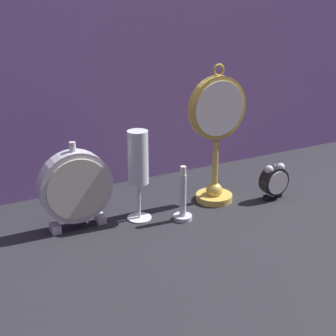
{
  "coord_description": "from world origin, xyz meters",
  "views": [
    {
      "loc": [
        -0.46,
        -0.79,
        0.49
      ],
      "look_at": [
        0.0,
        0.08,
        0.12
      ],
      "focal_mm": 50.0,
      "sensor_mm": 36.0,
      "label": 1
    }
  ],
  "objects": [
    {
      "name": "brass_candlestick",
      "position": [
        0.02,
        0.05,
        0.04
      ],
      "size": [
        0.04,
        0.04,
        0.13
      ],
      "color": "silver",
      "rests_on": "ground_plane"
    },
    {
      "name": "alarm_clock_twin_bell",
      "position": [
        0.28,
        0.04,
        0.05
      ],
      "size": [
        0.07,
        0.03,
        0.09
      ],
      "color": "black",
      "rests_on": "ground_plane"
    },
    {
      "name": "fabric_backdrop_drape",
      "position": [
        0.0,
        0.33,
        0.36
      ],
      "size": [
        1.79,
        0.01,
        0.73
      ],
      "primitive_type": "cube",
      "color": "#8460A8",
      "rests_on": "ground_plane"
    },
    {
      "name": "mantel_clock_silver",
      "position": [
        -0.2,
        0.12,
        0.1
      ],
      "size": [
        0.16,
        0.04,
        0.2
      ],
      "color": "silver",
      "rests_on": "ground_plane"
    },
    {
      "name": "pocket_watch_on_stand",
      "position": [
        0.14,
        0.1,
        0.17
      ],
      "size": [
        0.15,
        0.09,
        0.34
      ],
      "color": "gold",
      "rests_on": "ground_plane"
    },
    {
      "name": "ground_plane",
      "position": [
        0.0,
        0.0,
        0.0
      ],
      "size": [
        4.0,
        4.0,
        0.0
      ],
      "primitive_type": "plane",
      "color": "#232328"
    },
    {
      "name": "champagne_flute",
      "position": [
        -0.07,
        0.1,
        0.13
      ],
      "size": [
        0.06,
        0.06,
        0.21
      ],
      "color": "silver",
      "rests_on": "ground_plane"
    }
  ]
}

